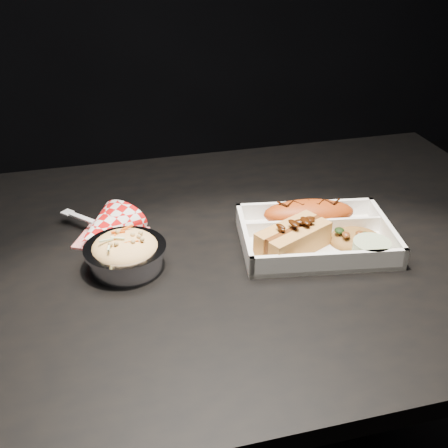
{
  "coord_description": "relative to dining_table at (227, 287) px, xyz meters",
  "views": [
    {
      "loc": [
        -0.21,
        -0.78,
        1.25
      ],
      "look_at": [
        -0.01,
        -0.03,
        0.81
      ],
      "focal_mm": 45.0,
      "sensor_mm": 36.0,
      "label": 1
    }
  ],
  "objects": [
    {
      "name": "dining_table",
      "position": [
        0.0,
        0.0,
        0.0
      ],
      "size": [
        1.2,
        0.8,
        0.75
      ],
      "color": "black",
      "rests_on": "ground"
    },
    {
      "name": "food_tray",
      "position": [
        0.14,
        -0.04,
        0.1
      ],
      "size": [
        0.28,
        0.22,
        0.04
      ],
      "rotation": [
        0.0,
        0.0,
        -0.16
      ],
      "color": "white",
      "rests_on": "dining_table"
    },
    {
      "name": "fried_pastry",
      "position": [
        0.15,
        0.02,
        0.12
      ],
      "size": [
        0.17,
        0.09,
        0.05
      ],
      "primitive_type": "ellipsoid",
      "rotation": [
        0.0,
        0.0,
        -0.16
      ],
      "color": "#A93F10",
      "rests_on": "food_tray"
    },
    {
      "name": "hotdog",
      "position": [
        0.1,
        -0.06,
        0.12
      ],
      "size": [
        0.14,
        0.11,
        0.06
      ],
      "rotation": [
        0.0,
        0.0,
        0.45
      ],
      "color": "#D79549",
      "rests_on": "food_tray"
    },
    {
      "name": "fried_rice_mound",
      "position": [
        0.21,
        -0.06,
        0.11
      ],
      "size": [
        0.1,
        0.09,
        0.03
      ],
      "primitive_type": "ellipsoid",
      "rotation": [
        0.0,
        0.0,
        -0.16
      ],
      "color": "#A46C2F",
      "rests_on": "food_tray"
    },
    {
      "name": "cupcake_liner",
      "position": [
        0.21,
        -0.11,
        0.11
      ],
      "size": [
        0.06,
        0.06,
        0.03
      ],
      "primitive_type": "cylinder",
      "color": "#A7BA8D",
      "rests_on": "food_tray"
    },
    {
      "name": "foil_coleslaw_cup",
      "position": [
        -0.17,
        -0.03,
        0.12
      ],
      "size": [
        0.13,
        0.13,
        0.06
      ],
      "color": "silver",
      "rests_on": "dining_table"
    },
    {
      "name": "napkin_fork",
      "position": [
        -0.2,
        0.08,
        0.11
      ],
      "size": [
        0.15,
        0.15,
        0.1
      ],
      "rotation": [
        0.0,
        0.0,
        -0.83
      ],
      "color": "red",
      "rests_on": "dining_table"
    }
  ]
}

